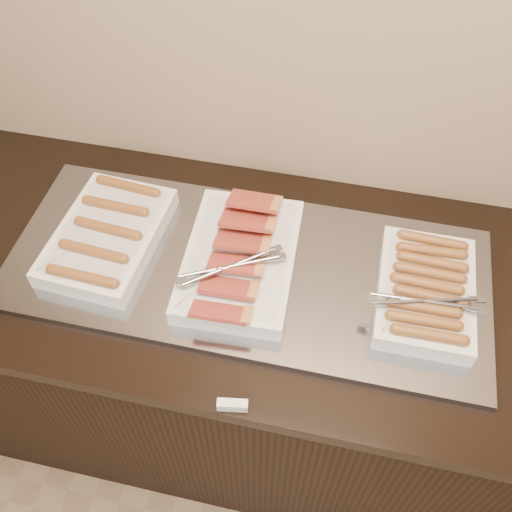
% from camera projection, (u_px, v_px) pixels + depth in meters
% --- Properties ---
extents(counter, '(2.06, 0.76, 0.90)m').
position_uv_depth(counter, '(251.00, 356.00, 1.79)').
color(counter, black).
rests_on(counter, ground).
extents(warming_tray, '(1.20, 0.50, 0.02)m').
position_uv_depth(warming_tray, '(246.00, 269.00, 1.43)').
color(warming_tray, gray).
rests_on(warming_tray, counter).
extents(dish_left, '(0.27, 0.38, 0.07)m').
position_uv_depth(dish_left, '(108.00, 235.00, 1.45)').
color(dish_left, silver).
rests_on(dish_left, warming_tray).
extents(dish_center, '(0.28, 0.42, 0.09)m').
position_uv_depth(dish_center, '(240.00, 259.00, 1.40)').
color(dish_center, silver).
rests_on(dish_center, warming_tray).
extents(dish_right, '(0.27, 0.33, 0.08)m').
position_uv_depth(dish_right, '(426.00, 291.00, 1.34)').
color(dish_right, silver).
rests_on(dish_right, warming_tray).
extents(label_holder, '(0.07, 0.03, 0.03)m').
position_uv_depth(label_holder, '(233.00, 405.00, 1.21)').
color(label_holder, silver).
rests_on(label_holder, counter).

